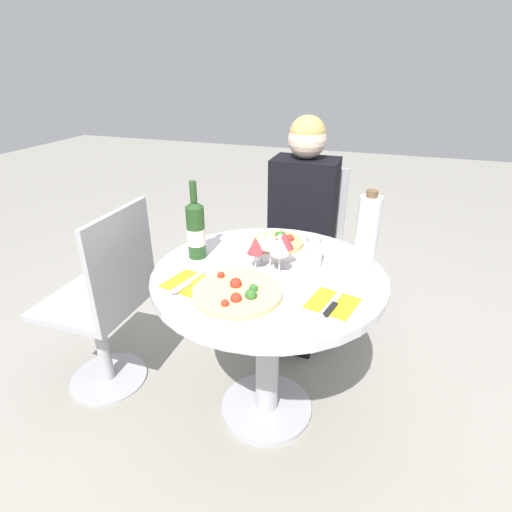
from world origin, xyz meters
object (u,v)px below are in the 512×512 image
pizza_large (238,292)px  wine_bottle (196,230)px  chair_behind_diner (303,249)px  chair_empty_side (106,306)px  tall_carafe (367,234)px  seated_diner (299,243)px  dining_table (268,304)px

pizza_large → wine_bottle: size_ratio=0.98×
chair_behind_diner → chair_empty_side: same height
chair_behind_diner → pizza_large: bearing=88.7°
chair_behind_diner → pizza_large: 1.05m
chair_empty_side → wine_bottle: 0.59m
pizza_large → tall_carafe: 0.53m
seated_diner → wine_bottle: 0.75m
dining_table → seated_diner: seated_diner is taller
dining_table → chair_empty_side: chair_empty_side is taller
dining_table → chair_empty_side: size_ratio=0.98×
dining_table → chair_empty_side: 0.76m
pizza_large → dining_table: bearing=75.7°
chair_behind_diner → tall_carafe: tall_carafe is taller
seated_diner → chair_empty_side: size_ratio=1.32×
tall_carafe → dining_table: bearing=-158.9°
chair_empty_side → seated_diner: bearing=-44.5°
pizza_large → wine_bottle: wine_bottle is taller
chair_behind_diner → wine_bottle: bearing=69.6°
chair_behind_diner → tall_carafe: size_ratio=2.88×
chair_empty_side → tall_carafe: tall_carafe is taller
dining_table → wine_bottle: wine_bottle is taller
chair_empty_side → wine_bottle: (0.43, 0.10, 0.39)m
dining_table → chair_behind_diner: 0.82m
seated_diner → pizza_large: 0.88m
chair_behind_diner → wine_bottle: (-0.29, -0.77, 0.39)m
dining_table → seated_diner: size_ratio=0.74×
seated_diner → pizza_large: bearing=88.5°
chair_behind_diner → chair_empty_side: 1.13m
chair_empty_side → tall_carafe: (1.08, 0.20, 0.42)m
chair_behind_diner → chair_empty_side: bearing=50.8°
seated_diner → tall_carafe: (0.37, -0.53, 0.32)m
seated_diner → pizza_large: seated_diner is taller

